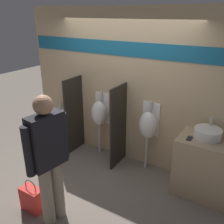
# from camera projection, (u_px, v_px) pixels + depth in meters

# --- Properties ---
(ground_plane) EXTENTS (16.00, 16.00, 0.00)m
(ground_plane) POSITION_uv_depth(u_px,v_px,m) (107.00, 170.00, 4.41)
(ground_plane) COLOR #70665B
(display_wall) EXTENTS (4.07, 0.07, 2.70)m
(display_wall) POSITION_uv_depth(u_px,v_px,m) (125.00, 88.00, 4.37)
(display_wall) COLOR tan
(display_wall) RESTS_ON ground_plane
(sink_counter) EXTENTS (0.85, 0.58, 0.92)m
(sink_counter) POSITION_uv_depth(u_px,v_px,m) (205.00, 167.00, 3.70)
(sink_counter) COLOR tan
(sink_counter) RESTS_ON ground_plane
(sink_basin) EXTENTS (0.39, 0.39, 0.28)m
(sink_basin) POSITION_uv_depth(u_px,v_px,m) (208.00, 133.00, 3.57)
(sink_basin) COLOR white
(sink_basin) RESTS_ON sink_counter
(cell_phone) EXTENTS (0.07, 0.14, 0.01)m
(cell_phone) POSITION_uv_depth(u_px,v_px,m) (190.00, 138.00, 3.55)
(cell_phone) COLOR #232328
(cell_phone) RESTS_ON sink_counter
(divider_near_counter) EXTENTS (0.03, 0.53, 1.48)m
(divider_near_counter) POSITION_uv_depth(u_px,v_px,m) (74.00, 115.00, 4.83)
(divider_near_counter) COLOR #28231E
(divider_near_counter) RESTS_ON ground_plane
(divider_mid) EXTENTS (0.03, 0.53, 1.48)m
(divider_mid) POSITION_uv_depth(u_px,v_px,m) (118.00, 127.00, 4.35)
(divider_mid) COLOR #28231E
(divider_mid) RESTS_ON ground_plane
(urinal_near_counter) EXTENTS (0.32, 0.26, 1.24)m
(urinal_near_counter) POSITION_uv_depth(u_px,v_px,m) (99.00, 113.00, 4.67)
(urinal_near_counter) COLOR silver
(urinal_near_counter) RESTS_ON ground_plane
(urinal_far) EXTENTS (0.32, 0.26, 1.24)m
(urinal_far) POSITION_uv_depth(u_px,v_px,m) (148.00, 125.00, 4.19)
(urinal_far) COLOR silver
(urinal_far) RESTS_ON ground_plane
(toilet) EXTENTS (0.36, 0.53, 0.86)m
(toilet) POSITION_uv_depth(u_px,v_px,m) (56.00, 130.00, 5.22)
(toilet) COLOR white
(toilet) RESTS_ON ground_plane
(person_in_vest) EXTENTS (0.26, 0.61, 1.75)m
(person_in_vest) POSITION_uv_depth(u_px,v_px,m) (48.00, 157.00, 3.02)
(person_in_vest) COLOR gray
(person_in_vest) RESTS_ON ground_plane
(shopping_bag) EXTENTS (0.33, 0.18, 0.49)m
(shopping_bag) POSITION_uv_depth(u_px,v_px,m) (32.00, 199.00, 3.47)
(shopping_bag) COLOR red
(shopping_bag) RESTS_ON ground_plane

